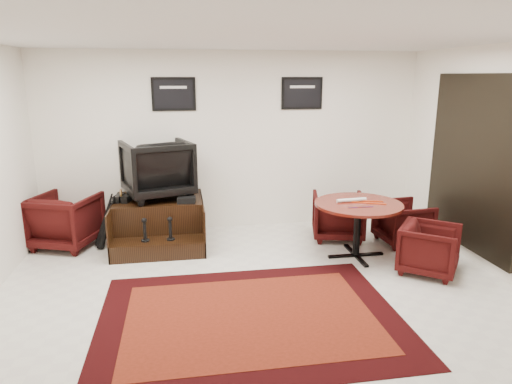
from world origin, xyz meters
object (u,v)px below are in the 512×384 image
at_px(shine_podium, 160,223).
at_px(table_chair_corner, 430,247).
at_px(meeting_table, 358,210).
at_px(shine_chair, 157,166).
at_px(table_chair_back, 338,214).
at_px(armchair_side, 65,218).
at_px(table_chair_window, 404,220).

xyz_separation_m(shine_podium, table_chair_corner, (3.38, -1.65, 0.04)).
bearing_deg(table_chair_corner, meeting_table, 85.34).
height_order(shine_chair, table_chair_corner, shine_chair).
relative_size(shine_podium, table_chair_back, 1.73).
xyz_separation_m(armchair_side, table_chair_back, (4.01, -0.31, -0.04)).
xyz_separation_m(meeting_table, table_chair_window, (0.88, 0.39, -0.33)).
distance_m(meeting_table, table_chair_back, 0.81).
distance_m(shine_chair, meeting_table, 2.95).
relative_size(shine_chair, meeting_table, 0.81).
bearing_deg(meeting_table, table_chair_corner, -42.76).
bearing_deg(shine_podium, armchair_side, 177.00).
bearing_deg(shine_podium, table_chair_window, -9.78).
distance_m(shine_chair, table_chair_corner, 3.91).
xyz_separation_m(shine_chair, table_chair_window, (3.56, -0.75, -0.79)).
distance_m(table_chair_back, table_chair_window, 0.96).
bearing_deg(shine_podium, shine_chair, 90.00).
bearing_deg(shine_chair, table_chair_window, 150.44).
bearing_deg(armchair_side, table_chair_window, -167.69).
bearing_deg(armchair_side, shine_podium, -162.74).
distance_m(shine_podium, meeting_table, 2.89).
bearing_deg(table_chair_window, table_chair_back, 62.27).
height_order(shine_podium, table_chair_corner, table_chair_corner).
height_order(shine_chair, meeting_table, shine_chair).
height_order(table_chair_back, table_chair_corner, table_chair_back).
bearing_deg(table_chair_window, meeting_table, 108.86).
bearing_deg(shine_chair, shine_podium, 72.36).
height_order(armchair_side, meeting_table, armchair_side).
relative_size(table_chair_back, table_chair_window, 1.10).
distance_m(armchair_side, meeting_table, 4.16).
height_order(meeting_table, table_chair_back, same).
xyz_separation_m(armchair_side, meeting_table, (4.01, -1.07, 0.25)).
bearing_deg(table_chair_window, shine_podium, 75.17).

